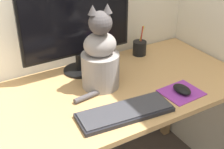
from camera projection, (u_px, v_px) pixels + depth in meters
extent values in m
cube|color=tan|center=(110.00, 91.00, 1.49)|extent=(1.37, 0.66, 0.02)
cube|color=olive|center=(169.00, 92.00, 2.18)|extent=(0.05, 0.05, 0.72)
cylinder|color=black|center=(80.00, 70.00, 1.64)|extent=(0.17, 0.17, 0.01)
cylinder|color=black|center=(79.00, 62.00, 1.62)|extent=(0.04, 0.04, 0.09)
cube|color=black|center=(77.00, 23.00, 1.51)|extent=(0.58, 0.02, 0.33)
cube|color=black|center=(78.00, 24.00, 1.50)|extent=(0.55, 0.00, 0.31)
cube|color=black|center=(125.00, 112.00, 1.31)|extent=(0.42, 0.18, 0.02)
cube|color=#333338|center=(125.00, 110.00, 1.30)|extent=(0.40, 0.16, 0.01)
cube|color=purple|center=(181.00, 92.00, 1.46)|extent=(0.19, 0.17, 0.00)
ellipsoid|color=black|center=(182.00, 89.00, 1.45)|extent=(0.06, 0.10, 0.03)
cylinder|color=gray|center=(100.00, 70.00, 1.47)|extent=(0.21, 0.21, 0.17)
ellipsoid|color=gray|center=(100.00, 45.00, 1.41)|extent=(0.18, 0.16, 0.12)
sphere|color=#474242|center=(100.00, 23.00, 1.35)|extent=(0.13, 0.13, 0.11)
cone|color=#474242|center=(93.00, 10.00, 1.31)|extent=(0.05, 0.05, 0.04)
cone|color=#474242|center=(107.00, 8.00, 1.32)|extent=(0.05, 0.05, 0.04)
cylinder|color=#474242|center=(96.00, 93.00, 1.43)|extent=(0.23, 0.06, 0.03)
cylinder|color=black|center=(140.00, 48.00, 1.80)|extent=(0.08, 0.08, 0.08)
cylinder|color=yellow|center=(141.00, 37.00, 1.78)|extent=(0.02, 0.03, 0.14)
cylinder|color=red|center=(141.00, 38.00, 1.77)|extent=(0.01, 0.02, 0.14)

